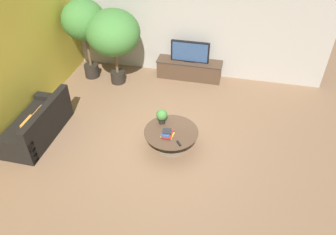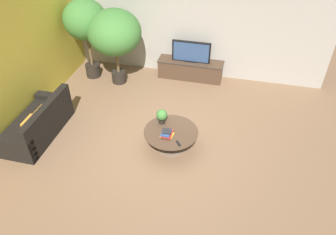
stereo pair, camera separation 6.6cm
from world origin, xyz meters
The scene contains 12 objects.
ground_plane centered at (0.00, 0.00, 0.00)m, with size 24.00×24.00×0.00m, color brown.
back_wall_stone centered at (0.00, 3.26, 1.50)m, with size 7.40×0.12×3.00m, color #A39E93.
side_wall_left centered at (-3.26, 0.20, 1.50)m, with size 0.12×7.40×3.00m, color gold.
media_console centered at (0.14, 2.94, 0.27)m, with size 1.81×0.50×0.52m.
television centered at (0.14, 2.94, 0.80)m, with size 1.05×0.13×0.58m.
coffee_table centered at (0.27, 0.01, 0.30)m, with size 1.14×1.14×0.43m.
couch_by_wall centered at (-2.67, -0.29, 0.29)m, with size 0.84×1.80×0.84m.
potted_palm_tall centered at (-2.57, 2.38, 1.60)m, with size 1.12×1.12×2.19m.
potted_palm_corner centered at (-1.74, 2.26, 1.43)m, with size 1.38×1.38×2.04m.
potted_plant_tabletop centered at (0.01, 0.25, 0.62)m, with size 0.24×0.24×0.33m.
book_stack centered at (0.22, -0.13, 0.49)m, with size 0.26×0.29×0.13m.
remote_black centered at (0.50, -0.32, 0.44)m, with size 0.04×0.16×0.02m, color black.
Camera 1 is at (1.37, -5.05, 4.86)m, focal length 35.00 mm.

